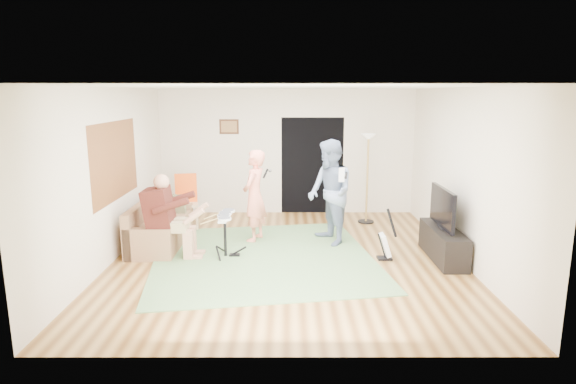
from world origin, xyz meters
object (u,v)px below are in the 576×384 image
object	(u,v)px
guitar_spare	(386,245)
torchiere_lamp	(368,162)
sofa	(157,231)
guitarist	(330,192)
singer	(254,196)
dining_chair	(187,209)
tv_cabinet	(443,244)
television	(443,207)
drum_kit	(225,238)

from	to	relation	value
guitar_spare	torchiere_lamp	xyz separation A→B (m)	(0.05, 2.24, 1.01)
sofa	guitarist	distance (m)	3.10
singer	dining_chair	world-z (taller)	singer
tv_cabinet	television	bearing A→B (deg)	180.00
guitarist	television	bearing A→B (deg)	43.57
guitar_spare	tv_cabinet	xyz separation A→B (m)	(0.93, 0.02, 0.01)
singer	dining_chair	distance (m)	1.69
guitarist	television	world-z (taller)	guitarist
sofa	drum_kit	xyz separation A→B (m)	(1.28, -0.65, 0.07)
tv_cabinet	torchiere_lamp	bearing A→B (deg)	111.61
drum_kit	singer	distance (m)	1.09
guitar_spare	dining_chair	size ratio (longest dim) A/B	0.79
drum_kit	torchiere_lamp	world-z (taller)	torchiere_lamp
guitarist	television	size ratio (longest dim) A/B	1.72
guitar_spare	sofa	bearing A→B (deg)	168.58
singer	tv_cabinet	world-z (taller)	singer
singer	drum_kit	bearing A→B (deg)	-8.31
torchiere_lamp	sofa	bearing A→B (deg)	-159.49
singer	torchiere_lamp	bearing A→B (deg)	136.75
guitarist	guitar_spare	size ratio (longest dim) A/B	2.20
torchiere_lamp	tv_cabinet	xyz separation A→B (m)	(0.88, -2.22, -0.99)
singer	tv_cabinet	bearing A→B (deg)	89.77
tv_cabinet	television	size ratio (longest dim) A/B	1.31
sofa	guitarist	world-z (taller)	guitarist
sofa	drum_kit	bearing A→B (deg)	-26.87
singer	torchiere_lamp	distance (m)	2.56
torchiere_lamp	dining_chair	distance (m)	3.71
tv_cabinet	dining_chair	bearing A→B (deg)	157.73
dining_chair	television	xyz separation A→B (m)	(4.41, -1.83, 0.47)
drum_kit	guitar_spare	bearing A→B (deg)	-2.86
singer	dining_chair	bearing A→B (deg)	-104.02
guitar_spare	drum_kit	bearing A→B (deg)	177.14
television	sofa	bearing A→B (deg)	170.94
guitarist	guitar_spare	xyz separation A→B (m)	(0.83, -0.84, -0.68)
sofa	guitar_spare	xyz separation A→B (m)	(3.86, -0.78, -0.01)
guitarist	drum_kit	bearing A→B (deg)	-88.64
guitarist	dining_chair	size ratio (longest dim) A/B	1.74
torchiere_lamp	dining_chair	world-z (taller)	torchiere_lamp
dining_chair	television	world-z (taller)	television
television	guitarist	bearing A→B (deg)	154.38
sofa	guitar_spare	size ratio (longest dim) A/B	2.22
singer	guitarist	bearing A→B (deg)	100.41
drum_kit	television	bearing A→B (deg)	-1.74
guitar_spare	guitarist	bearing A→B (deg)	134.46
torchiere_lamp	television	bearing A→B (deg)	-69.52
sofa	singer	bearing A→B (deg)	7.53
drum_kit	dining_chair	world-z (taller)	dining_chair
sofa	tv_cabinet	world-z (taller)	sofa
singer	sofa	bearing A→B (deg)	-65.03
guitarist	torchiere_lamp	world-z (taller)	guitarist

